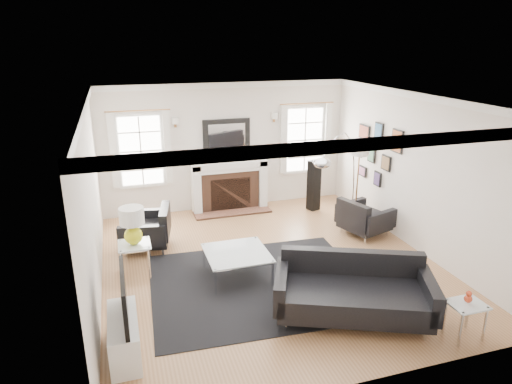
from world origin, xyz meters
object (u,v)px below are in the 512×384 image
object	(u,v)px
gourd_lamp	(132,223)
coffee_table	(237,254)
sofa	(353,292)
armchair_right	(363,219)
arc_floor_lamp	(339,181)
armchair_left	(149,230)
fireplace	(229,186)

from	to	relation	value
gourd_lamp	coffee_table	bearing A→B (deg)	-19.34
sofa	coffee_table	xyz separation A→B (m)	(-1.24, 1.53, 0.03)
sofa	armchair_right	bearing A→B (deg)	57.46
sofa	arc_floor_lamp	bearing A→B (deg)	67.98
armchair_left	arc_floor_lamp	size ratio (longest dim) A/B	0.51
sofa	gourd_lamp	distance (m)	3.52
arc_floor_lamp	gourd_lamp	bearing A→B (deg)	-174.55
coffee_table	gourd_lamp	size ratio (longest dim) A/B	1.59
sofa	coffee_table	bearing A→B (deg)	129.03
sofa	arc_floor_lamp	distance (m)	2.74
sofa	fireplace	bearing A→B (deg)	97.37
sofa	gourd_lamp	size ratio (longest dim) A/B	3.75
armchair_left	coffee_table	size ratio (longest dim) A/B	1.10
sofa	coffee_table	world-z (taller)	sofa
sofa	armchair_right	distance (m)	2.88
armchair_left	coffee_table	bearing A→B (deg)	-50.51
fireplace	coffee_table	size ratio (longest dim) A/B	1.72
gourd_lamp	sofa	bearing A→B (deg)	-36.59
fireplace	arc_floor_lamp	size ratio (longest dim) A/B	0.80
armchair_left	fireplace	bearing A→B (deg)	38.58
armchair_right	coffee_table	distance (m)	2.93
sofa	armchair_left	size ratio (longest dim) A/B	2.14
fireplace	armchair_left	bearing A→B (deg)	-141.42
fireplace	gourd_lamp	distance (m)	3.35
coffee_table	sofa	bearing A→B (deg)	-50.97
armchair_right	arc_floor_lamp	size ratio (longest dim) A/B	0.51
armchair_left	arc_floor_lamp	distance (m)	3.63
armchair_right	arc_floor_lamp	bearing A→B (deg)	179.49
armchair_left	armchair_right	distance (m)	4.10
sofa	armchair_right	xyz separation A→B (m)	(1.55, 2.43, -0.04)
sofa	armchair_left	distance (m)	3.95
coffee_table	gourd_lamp	xyz separation A→B (m)	(-1.55, 0.55, 0.51)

